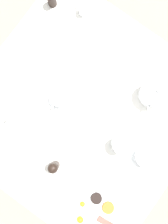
# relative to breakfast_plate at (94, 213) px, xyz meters

# --- Properties ---
(ground_plane) EXTENTS (8.00, 8.00, 0.00)m
(ground_plane) POSITION_rel_breakfast_plate_xyz_m (0.32, -0.36, -0.73)
(ground_plane) COLOR gray
(table) EXTENTS (1.07, 1.06, 0.72)m
(table) POSITION_rel_breakfast_plate_xyz_m (0.32, -0.36, -0.07)
(table) COLOR white
(table) RESTS_ON ground_plane
(breakfast_plate) EXTENTS (0.27, 0.27, 0.04)m
(breakfast_plate) POSITION_rel_breakfast_plate_xyz_m (0.00, 0.00, 0.00)
(breakfast_plate) COLOR white
(breakfast_plate) RESTS_ON table
(teapot_far) EXTENTS (0.13, 0.21, 0.13)m
(teapot_far) POSITION_rel_breakfast_plate_xyz_m (0.10, -0.63, 0.05)
(teapot_far) COLOR white
(teapot_far) RESTS_ON table
(teacup_with_saucer_left) EXTENTS (0.13, 0.13, 0.06)m
(teacup_with_saucer_left) POSITION_rel_breakfast_plate_xyz_m (-0.04, -0.35, 0.02)
(teacup_with_saucer_left) COLOR white
(teacup_with_saucer_left) RESTS_ON table
(teacup_with_saucer_right) EXTENTS (0.13, 0.13, 0.06)m
(teacup_with_saucer_right) POSITION_rel_breakfast_plate_xyz_m (0.45, -0.34, 0.02)
(teacup_with_saucer_right) COLOR white
(teacup_with_saucer_right) RESTS_ON table
(water_glass_tall) EXTENTS (0.08, 0.08, 0.09)m
(water_glass_tall) POSITION_rel_breakfast_plate_xyz_m (0.09, -0.33, 0.04)
(water_glass_tall) COLOR white
(water_glass_tall) RESTS_ON table
(creamer_jug) EXTENTS (0.07, 0.05, 0.05)m
(creamer_jug) POSITION_rel_breakfast_plate_xyz_m (0.62, -0.78, 0.02)
(creamer_jug) COLOR white
(creamer_jug) RESTS_ON table
(pepper_grinder) EXTENTS (0.05, 0.05, 0.11)m
(pepper_grinder) POSITION_rel_breakfast_plate_xyz_m (0.28, -0.07, 0.05)
(pepper_grinder) COLOR black
(pepper_grinder) RESTS_ON table
(napkin_folded) EXTENTS (0.13, 0.10, 0.01)m
(napkin_folded) POSITION_rel_breakfast_plate_xyz_m (0.57, -0.60, -0.00)
(napkin_folded) COLOR white
(napkin_folded) RESTS_ON table
(fork_by_plate) EXTENTS (0.12, 0.12, 0.00)m
(fork_by_plate) POSITION_rel_breakfast_plate_xyz_m (0.23, -0.28, -0.01)
(fork_by_plate) COLOR silver
(fork_by_plate) RESTS_ON table
(knife_by_plate) EXTENTS (0.05, 0.21, 0.00)m
(knife_by_plate) POSITION_rel_breakfast_plate_xyz_m (0.35, -0.67, -0.01)
(knife_by_plate) COLOR silver
(knife_by_plate) RESTS_ON table
(spoon_for_tea) EXTENTS (0.13, 0.09, 0.00)m
(spoon_for_tea) POSITION_rel_breakfast_plate_xyz_m (0.72, -0.47, -0.01)
(spoon_for_tea) COLOR silver
(spoon_for_tea) RESTS_ON table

